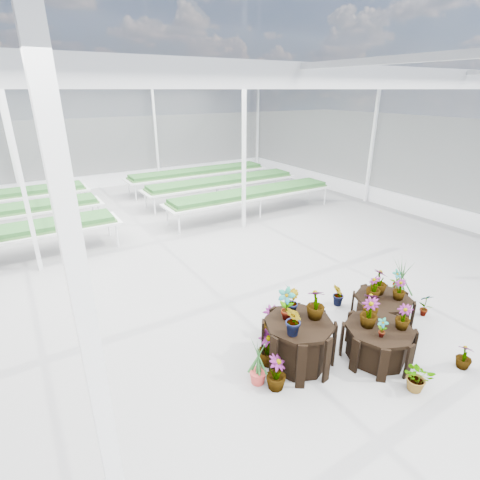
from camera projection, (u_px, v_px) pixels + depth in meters
ground_plane at (224, 310)px, 7.67m from camera, size 24.00×24.00×0.00m
greenhouse_shell at (222, 204)px, 6.83m from camera, size 18.00×24.00×4.50m
steel_frame at (222, 204)px, 6.83m from camera, size 18.00×24.00×4.50m
nursery_benches at (124, 205)px, 13.20m from camera, size 16.00×7.00×0.84m
plinth_tall at (298, 343)px, 6.05m from camera, size 1.33×1.33×0.78m
plinth_mid at (377, 343)px, 6.19m from camera, size 1.21×1.21×0.60m
plinth_low at (382, 309)px, 7.25m from camera, size 1.24×1.24×0.50m
nursery_plants at (345, 315)px, 6.51m from camera, size 4.62×3.21×1.33m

